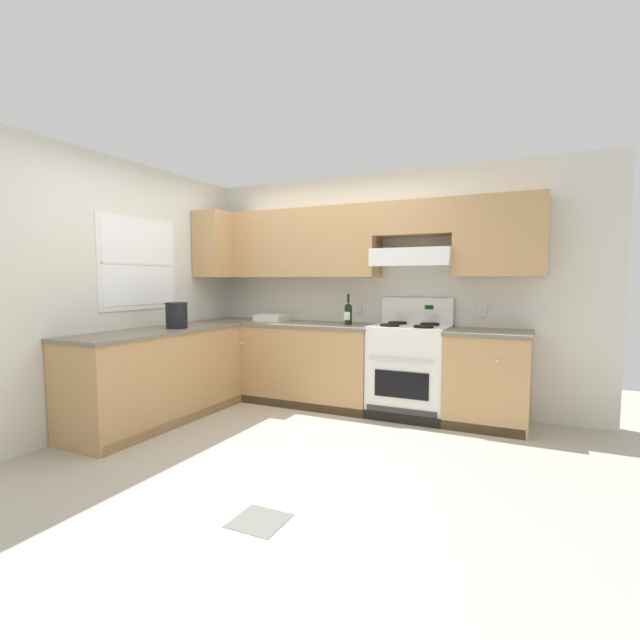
{
  "coord_description": "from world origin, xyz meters",
  "views": [
    {
      "loc": [
        2.13,
        -3.41,
        1.39
      ],
      "look_at": [
        0.17,
        0.7,
        1.0
      ],
      "focal_mm": 26.44,
      "sensor_mm": 36.0,
      "label": 1
    }
  ],
  "objects_px": {
    "wine_bottle": "(348,313)",
    "bowl": "(271,319)",
    "bucket": "(177,315)",
    "stove": "(409,369)"
  },
  "relations": [
    {
      "from": "stove",
      "to": "bowl",
      "type": "relative_size",
      "value": 3.49
    },
    {
      "from": "stove",
      "to": "bowl",
      "type": "distance_m",
      "value": 1.73
    },
    {
      "from": "wine_bottle",
      "to": "bowl",
      "type": "bearing_deg",
      "value": 177.13
    },
    {
      "from": "wine_bottle",
      "to": "bucket",
      "type": "xyz_separation_m",
      "value": [
        -1.4,
        -1.08,
        0.01
      ]
    },
    {
      "from": "stove",
      "to": "bucket",
      "type": "bearing_deg",
      "value": -152.55
    },
    {
      "from": "stove",
      "to": "wine_bottle",
      "type": "distance_m",
      "value": 0.87
    },
    {
      "from": "stove",
      "to": "bowl",
      "type": "height_order",
      "value": "stove"
    },
    {
      "from": "wine_bottle",
      "to": "bowl",
      "type": "distance_m",
      "value": 1.0
    },
    {
      "from": "bowl",
      "to": "bucket",
      "type": "relative_size",
      "value": 1.34
    },
    {
      "from": "stove",
      "to": "wine_bottle",
      "type": "bearing_deg",
      "value": -179.81
    }
  ]
}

